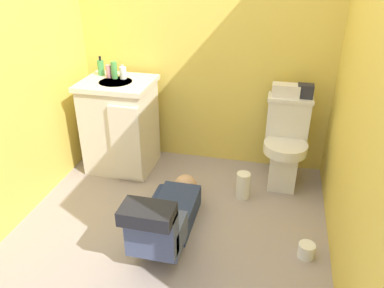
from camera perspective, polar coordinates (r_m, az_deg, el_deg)
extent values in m
cube|color=gray|center=(2.89, -3.06, -12.43)|extent=(2.72, 3.15, 0.04)
cube|color=#E4C652|center=(3.36, 1.89, 16.67)|extent=(2.38, 0.08, 2.40)
cube|color=#E4C652|center=(2.26, 25.60, 8.61)|extent=(0.08, 2.15, 2.40)
cube|color=silver|center=(3.32, 13.39, -2.98)|extent=(0.22, 0.30, 0.38)
cylinder|color=silver|center=(3.17, 13.73, -0.56)|extent=(0.35, 0.35, 0.08)
cube|color=silver|center=(3.27, 14.12, 3.60)|extent=(0.34, 0.17, 0.34)
cube|color=silver|center=(3.20, 14.49, 6.62)|extent=(0.36, 0.19, 0.03)
cube|color=silver|center=(3.47, -10.55, 2.46)|extent=(0.56, 0.48, 0.78)
cube|color=silver|center=(3.32, -11.15, 8.88)|extent=(0.60, 0.52, 0.04)
cylinder|color=silver|center=(3.30, -11.28, 8.69)|extent=(0.28, 0.28, 0.05)
cube|color=silver|center=(3.21, -9.80, 0.01)|extent=(0.26, 0.03, 0.66)
cylinder|color=silver|center=(3.42, -10.32, 10.75)|extent=(0.02, 0.02, 0.10)
cube|color=navy|center=(2.87, -2.61, -10.02)|extent=(0.29, 0.52, 0.17)
sphere|color=tan|center=(3.12, -0.97, -6.28)|extent=(0.19, 0.19, 0.19)
cube|color=#475275|center=(2.54, -4.90, -13.11)|extent=(0.31, 0.28, 0.20)
cube|color=#475275|center=(2.37, -6.07, -13.03)|extent=(0.31, 0.12, 0.32)
cube|color=black|center=(2.22, -6.67, -10.32)|extent=(0.31, 0.19, 0.09)
cylinder|color=navy|center=(3.05, -5.25, -8.08)|extent=(0.08, 0.30, 0.08)
cube|color=silver|center=(3.18, 13.82, 7.80)|extent=(0.22, 0.11, 0.10)
cube|color=#26262D|center=(3.19, 16.53, 7.58)|extent=(0.12, 0.09, 0.11)
cylinder|color=#449B4F|center=(3.48, -13.41, 10.98)|extent=(0.06, 0.06, 0.13)
cylinder|color=black|center=(3.45, -13.56, 12.30)|extent=(0.02, 0.02, 0.04)
cylinder|color=pink|center=(3.40, -12.26, 10.55)|extent=(0.05, 0.05, 0.11)
cylinder|color=#4DA250|center=(3.36, -11.51, 10.75)|extent=(0.05, 0.05, 0.15)
cylinder|color=white|center=(3.34, -10.24, 10.39)|extent=(0.06, 0.06, 0.10)
cylinder|color=white|center=(3.12, 7.60, -6.16)|extent=(0.11, 0.11, 0.23)
cylinder|color=white|center=(2.71, 16.65, -14.94)|extent=(0.11, 0.11, 0.10)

